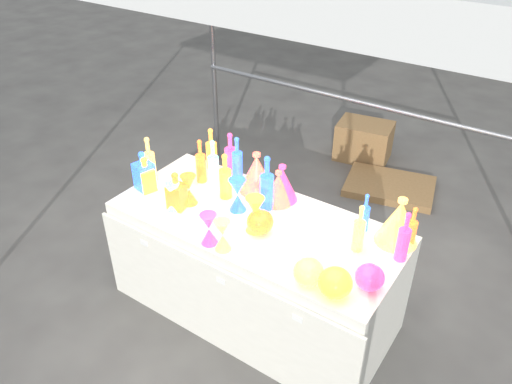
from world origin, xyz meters
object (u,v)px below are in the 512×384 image
Objects in this scene: bottle_0 at (211,148)px; globe_0 at (335,284)px; display_table at (255,267)px; lampshade_0 at (278,187)px; hourglass_0 at (189,190)px; cardboard_box_closed at (364,141)px; decanter_0 at (146,174)px.

globe_0 is at bearing -26.71° from bottle_0.
display_table is 0.89m from bottle_0.
bottle_0 reaches higher than lampshade_0.
lampshade_0 is at bearing 35.32° from hourglass_0.
cardboard_box_closed is 2.65m from decanter_0.
cardboard_box_closed is 2.16× the size of decanter_0.
hourglass_0 reaches higher than cardboard_box_closed.
globe_0 is (1.30, -0.66, -0.08)m from bottle_0.
bottle_0 is 1.22× the size of decanter_0.
decanter_0 reaches higher than lampshade_0.
lampshade_0 reaches higher than globe_0.
decanter_0 is 1.48m from globe_0.
cardboard_box_closed is 2.26m from lampshade_0.
hourglass_0 is 1.16× the size of globe_0.
lampshade_0 reaches higher than display_table.
bottle_0 reaches higher than hourglass_0.
display_table is 8.03× the size of lampshade_0.
hourglass_0 is at bearing -164.43° from lampshade_0.
globe_0 is (1.47, -0.17, -0.05)m from decanter_0.
display_table is at bearing 10.25° from hourglass_0.
decanter_0 is at bearing -171.11° from display_table.
globe_0 reaches higher than cardboard_box_closed.
decanter_0 is 1.08× the size of lampshade_0.
hourglass_0 reaches higher than globe_0.
display_table is 0.87m from globe_0.
hourglass_0 is 1.15m from globe_0.
cardboard_box_closed is at bearing 109.71° from globe_0.
display_table is at bearing 156.61° from globe_0.
bottle_0 is at bearing 110.88° from hourglass_0.
bottle_0 is at bearing 89.89° from decanter_0.
hourglass_0 is 0.89× the size of lampshade_0.
display_table is at bearing -30.17° from bottle_0.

